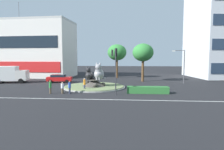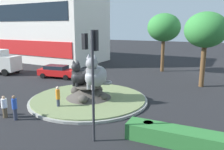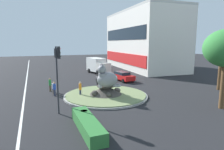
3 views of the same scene
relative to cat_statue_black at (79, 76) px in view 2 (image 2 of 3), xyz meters
name	(u,v)px [view 2 (image 2 of 3)]	position (x,y,z in m)	size (l,w,h in m)	color
ground_plane	(89,100)	(0.80, 0.13, -2.10)	(160.00, 160.00, 0.00)	black
roundabout_island	(89,96)	(0.79, 0.14, -1.70)	(9.86, 9.86, 1.31)	gray
cat_statue_black	(79,76)	(0.00, 0.00, 0.00)	(1.39, 2.12, 2.15)	black
cat_statue_grey	(96,75)	(1.61, -0.09, 0.23)	(1.85, 2.82, 2.78)	gray
traffic_light_mast	(92,62)	(4.55, -5.69, 2.24)	(0.74, 0.50, 5.98)	#2D2D33
shophouse_block	(37,22)	(-20.40, 17.74, 4.82)	(25.51, 12.00, 18.90)	silver
clipped_hedge_strip	(178,137)	(8.84, -4.29, -1.65)	(5.55, 1.20, 0.90)	#2D7033
broadleaf_tree_behind_island	(206,30)	(9.09, 8.99, 3.64)	(4.16, 4.16, 7.57)	brown
second_tree_near_tower	(164,28)	(3.55, 15.43, 3.84)	(4.39, 4.39, 7.85)	brown
pedestrian_white_shirt	(4,106)	(-2.54, -5.47, -1.30)	(0.39, 0.39, 1.55)	brown
pedestrian_orange_shirt	(58,97)	(-0.16, -2.71, -1.12)	(0.31, 0.31, 1.80)	#33384C
pedestrian_blue_shirt	(15,107)	(-1.56, -5.48, -1.19)	(0.34, 0.34, 1.71)	#33384C
sedan_on_far_lane	(58,71)	(-7.07, 6.09, -1.29)	(4.87, 2.53, 1.51)	red
litter_bin	(148,130)	(7.16, -4.11, -1.65)	(0.56, 0.56, 0.90)	#2D4233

